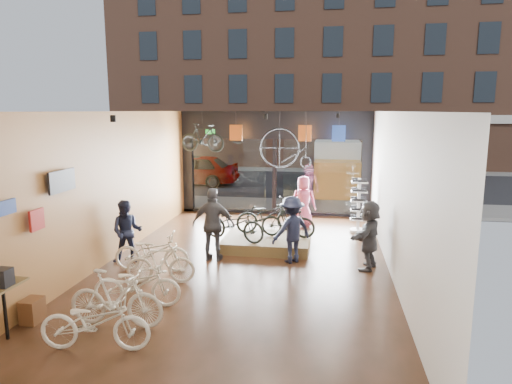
% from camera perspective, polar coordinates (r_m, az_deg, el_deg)
% --- Properties ---
extents(ground_plane, '(7.00, 12.00, 0.04)m').
position_cam_1_polar(ground_plane, '(11.50, -1.38, -9.36)').
color(ground_plane, black).
rests_on(ground_plane, ground).
extents(ceiling, '(7.00, 12.00, 0.04)m').
position_cam_1_polar(ceiling, '(10.84, -1.47, 10.15)').
color(ceiling, black).
rests_on(ceiling, ground).
extents(wall_left, '(0.04, 12.00, 3.80)m').
position_cam_1_polar(wall_left, '(12.16, -17.96, 0.56)').
color(wall_left, '#9A6537').
rests_on(wall_left, ground).
extents(wall_right, '(0.04, 12.00, 3.80)m').
position_cam_1_polar(wall_right, '(10.93, 17.03, -0.42)').
color(wall_right, beige).
rests_on(wall_right, ground).
extents(wall_back, '(7.00, 0.04, 3.80)m').
position_cam_1_polar(wall_back, '(5.40, -13.55, -10.96)').
color(wall_back, beige).
rests_on(wall_back, ground).
extents(storefront, '(7.00, 0.26, 3.80)m').
position_cam_1_polar(storefront, '(16.88, 2.36, 3.61)').
color(storefront, black).
rests_on(storefront, ground).
extents(exit_sign, '(0.35, 0.06, 0.18)m').
position_cam_1_polar(exit_sign, '(17.13, -5.73, 7.52)').
color(exit_sign, '#198C26').
rests_on(exit_sign, storefront).
extents(street_road, '(30.00, 18.00, 0.02)m').
position_cam_1_polar(street_road, '(26.01, 4.73, 1.65)').
color(street_road, black).
rests_on(street_road, ground).
extents(sidewalk_near, '(30.00, 2.40, 0.12)m').
position_cam_1_polar(sidewalk_near, '(18.35, 2.77, -1.68)').
color(sidewalk_near, slate).
rests_on(sidewalk_near, ground).
extents(sidewalk_far, '(30.00, 2.00, 0.12)m').
position_cam_1_polar(sidewalk_far, '(29.96, 5.34, 2.90)').
color(sidewalk_far, slate).
rests_on(sidewalk_far, ground).
extents(opposite_building, '(26.00, 5.00, 14.00)m').
position_cam_1_polar(opposite_building, '(32.37, 5.87, 15.74)').
color(opposite_building, brown).
rests_on(opposite_building, ground).
extents(street_car, '(4.69, 1.89, 1.60)m').
position_cam_1_polar(street_car, '(23.90, -7.88, 2.79)').
color(street_car, gray).
rests_on(street_car, street_road).
extents(box_truck, '(2.05, 6.15, 2.42)m').
position_cam_1_polar(box_truck, '(21.81, 10.06, 3.13)').
color(box_truck, silver).
rests_on(box_truck, street_road).
extents(floor_bike_0, '(1.86, 0.84, 0.94)m').
position_cam_1_polar(floor_bike_0, '(8.03, -19.48, -15.10)').
color(floor_bike_0, beige).
rests_on(floor_bike_0, ground_plane).
extents(floor_bike_1, '(1.76, 0.50, 1.06)m').
position_cam_1_polar(floor_bike_1, '(8.68, -17.12, -12.60)').
color(floor_bike_1, beige).
rests_on(floor_bike_1, ground_plane).
extents(floor_bike_2, '(1.79, 0.83, 0.90)m').
position_cam_1_polar(floor_bike_2, '(9.44, -14.63, -11.09)').
color(floor_bike_2, beige).
rests_on(floor_bike_2, ground_plane).
extents(floor_bike_3, '(1.59, 0.67, 0.93)m').
position_cam_1_polar(floor_bike_3, '(10.51, -11.86, -8.69)').
color(floor_bike_3, beige).
rests_on(floor_bike_3, ground_plane).
extents(floor_bike_4, '(1.86, 0.77, 0.95)m').
position_cam_1_polar(floor_bike_4, '(11.31, -12.88, -7.31)').
color(floor_bike_4, beige).
rests_on(floor_bike_4, ground_plane).
extents(display_platform, '(2.40, 1.80, 0.30)m').
position_cam_1_polar(display_platform, '(12.94, 1.36, -6.32)').
color(display_platform, brown).
rests_on(display_platform, ground_plane).
extents(display_bike_left, '(1.94, 1.20, 0.96)m').
position_cam_1_polar(display_bike_left, '(12.49, -2.73, -3.95)').
color(display_bike_left, black).
rests_on(display_bike_left, display_platform).
extents(display_bike_mid, '(1.57, 0.58, 0.92)m').
position_cam_1_polar(display_bike_mid, '(12.83, 4.01, -3.66)').
color(display_bike_mid, black).
rests_on(display_bike_mid, display_platform).
extents(display_bike_right, '(1.97, 1.43, 0.99)m').
position_cam_1_polar(display_bike_right, '(13.39, 1.41, -2.91)').
color(display_bike_right, black).
rests_on(display_bike_right, display_platform).
extents(customer_1, '(0.90, 0.77, 1.61)m').
position_cam_1_polar(customer_1, '(12.01, -15.81, -4.78)').
color(customer_1, '#161C33').
rests_on(customer_1, ground_plane).
extents(customer_2, '(1.12, 0.49, 1.90)m').
position_cam_1_polar(customer_2, '(11.73, -5.34, -4.07)').
color(customer_2, '#3F3F44').
rests_on(customer_2, ground_plane).
extents(customer_3, '(1.26, 1.19, 1.71)m').
position_cam_1_polar(customer_3, '(11.60, 4.49, -4.69)').
color(customer_3, '#161C33').
rests_on(customer_3, ground_plane).
extents(customer_4, '(0.87, 0.60, 1.71)m').
position_cam_1_polar(customer_4, '(15.18, 5.94, -1.18)').
color(customer_4, '#CC4C72').
rests_on(customer_4, ground_plane).
extents(customer_5, '(1.00, 1.65, 1.70)m').
position_cam_1_polar(customer_5, '(11.42, 13.94, -5.23)').
color(customer_5, '#3F3F44').
rests_on(customer_5, ground_plane).
extents(sunglasses_rack, '(0.62, 0.57, 1.73)m').
position_cam_1_polar(sunglasses_rack, '(14.77, 12.71, -1.64)').
color(sunglasses_rack, white).
rests_on(sunglasses_rack, ground_plane).
extents(wall_merch, '(0.40, 2.40, 2.60)m').
position_cam_1_polar(wall_merch, '(9.31, -26.84, -6.69)').
color(wall_merch, navy).
rests_on(wall_merch, wall_left).
extents(penny_farthing, '(1.71, 0.06, 1.37)m').
position_cam_1_polar(penny_farthing, '(15.76, 3.99, 5.32)').
color(penny_farthing, black).
rests_on(penny_farthing, ceiling).
extents(hung_bike, '(1.64, 0.77, 0.95)m').
position_cam_1_polar(hung_bike, '(15.47, -6.71, 6.76)').
color(hung_bike, black).
rests_on(hung_bike, ceiling).
extents(jersey_left, '(0.45, 0.03, 0.55)m').
position_cam_1_polar(jersey_left, '(16.21, -2.52, 7.42)').
color(jersey_left, '#CC5919').
rests_on(jersey_left, ceiling).
extents(jersey_mid, '(0.45, 0.03, 0.55)m').
position_cam_1_polar(jersey_mid, '(15.89, 6.13, 7.32)').
color(jersey_mid, '#CC5919').
rests_on(jersey_mid, ceiling).
extents(jersey_right, '(0.45, 0.03, 0.55)m').
position_cam_1_polar(jersey_right, '(15.87, 10.30, 7.21)').
color(jersey_right, '#1E3F99').
rests_on(jersey_right, ceiling).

